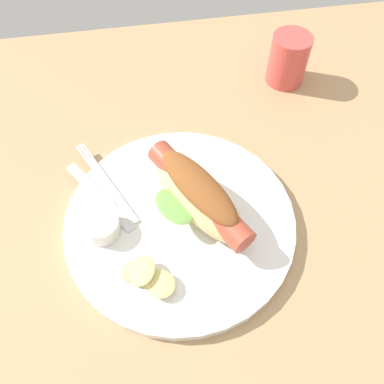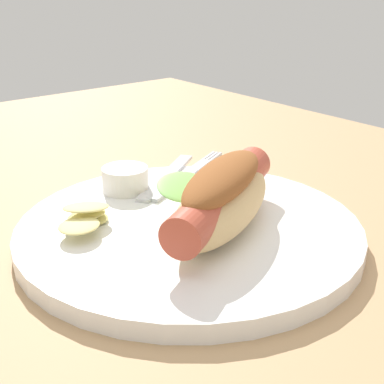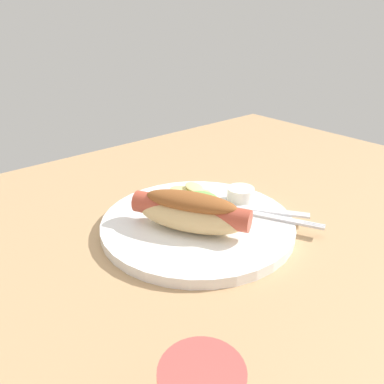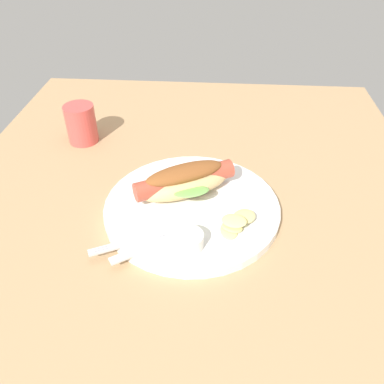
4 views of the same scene
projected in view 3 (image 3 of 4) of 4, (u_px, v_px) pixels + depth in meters
ground_plane at (217, 228)px, 63.70cm from camera, size 120.00×90.00×1.80cm
plate at (198, 224)px, 61.33cm from camera, size 30.21×30.21×1.60cm
hot_dog at (191, 211)px, 57.19cm from camera, size 13.03×17.38×5.91cm
sauce_ramekin at (241, 194)px, 66.46cm from camera, size 4.62×4.62×2.43cm
fork at (270, 217)px, 61.43cm from camera, size 8.04×15.01×0.40cm
knife at (265, 210)px, 63.39cm from camera, size 9.05×12.49×0.36cm
chips_pile at (193, 190)px, 68.76cm from camera, size 7.14×6.61×2.11cm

